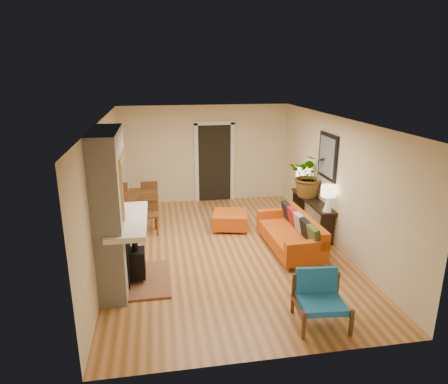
{
  "coord_description": "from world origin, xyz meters",
  "views": [
    {
      "loc": [
        -1.26,
        -7.25,
        3.46
      ],
      "look_at": [
        0.0,
        0.2,
        1.15
      ],
      "focal_mm": 32.0,
      "sensor_mm": 36.0,
      "label": 1
    }
  ],
  "objects_px": {
    "blue_chair": "(320,295)",
    "lamp_far": "(302,177)",
    "ottoman": "(230,219)",
    "lamp_near": "(328,195)",
    "sofa": "(293,234)",
    "houseplant": "(310,175)",
    "console_table": "(312,206)",
    "dining_table": "(146,199)"
  },
  "relations": [
    {
      "from": "sofa",
      "to": "console_table",
      "type": "height_order",
      "value": "sofa"
    },
    {
      "from": "blue_chair",
      "to": "lamp_far",
      "type": "height_order",
      "value": "lamp_far"
    },
    {
      "from": "sofa",
      "to": "houseplant",
      "type": "xyz_separation_m",
      "value": [
        0.73,
        1.09,
        0.9
      ]
    },
    {
      "from": "blue_chair",
      "to": "lamp_far",
      "type": "xyz_separation_m",
      "value": [
        1.16,
        3.94,
        0.67
      ]
    },
    {
      "from": "ottoman",
      "to": "console_table",
      "type": "xyz_separation_m",
      "value": [
        1.78,
        -0.39,
        0.36
      ]
    },
    {
      "from": "lamp_far",
      "to": "blue_chair",
      "type": "bearing_deg",
      "value": -106.36
    },
    {
      "from": "dining_table",
      "to": "houseplant",
      "type": "distance_m",
      "value": 3.79
    },
    {
      "from": "ottoman",
      "to": "console_table",
      "type": "bearing_deg",
      "value": -12.22
    },
    {
      "from": "ottoman",
      "to": "lamp_near",
      "type": "relative_size",
      "value": 1.67
    },
    {
      "from": "blue_chair",
      "to": "lamp_near",
      "type": "distance_m",
      "value": 2.8
    },
    {
      "from": "ottoman",
      "to": "lamp_far",
      "type": "bearing_deg",
      "value": 10.17
    },
    {
      "from": "ottoman",
      "to": "dining_table",
      "type": "distance_m",
      "value": 2.02
    },
    {
      "from": "houseplant",
      "to": "sofa",
      "type": "bearing_deg",
      "value": -123.67
    },
    {
      "from": "console_table",
      "to": "houseplant",
      "type": "relative_size",
      "value": 1.85
    },
    {
      "from": "ottoman",
      "to": "blue_chair",
      "type": "relative_size",
      "value": 1.18
    },
    {
      "from": "sofa",
      "to": "lamp_far",
      "type": "distance_m",
      "value": 1.9
    },
    {
      "from": "ottoman",
      "to": "dining_table",
      "type": "xyz_separation_m",
      "value": [
        -1.87,
        0.66,
        0.37
      ]
    },
    {
      "from": "blue_chair",
      "to": "console_table",
      "type": "height_order",
      "value": "blue_chair"
    },
    {
      "from": "sofa",
      "to": "houseplant",
      "type": "bearing_deg",
      "value": 56.33
    },
    {
      "from": "houseplant",
      "to": "dining_table",
      "type": "bearing_deg",
      "value": 166.95
    },
    {
      "from": "sofa",
      "to": "blue_chair",
      "type": "height_order",
      "value": "sofa"
    },
    {
      "from": "blue_chair",
      "to": "houseplant",
      "type": "distance_m",
      "value": 3.72
    },
    {
      "from": "console_table",
      "to": "lamp_near",
      "type": "xyz_separation_m",
      "value": [
        0.0,
        -0.78,
        0.49
      ]
    },
    {
      "from": "lamp_far",
      "to": "houseplant",
      "type": "bearing_deg",
      "value": -91.14
    },
    {
      "from": "lamp_far",
      "to": "ottoman",
      "type": "bearing_deg",
      "value": -169.83
    },
    {
      "from": "console_table",
      "to": "sofa",
      "type": "bearing_deg",
      "value": -129.73
    },
    {
      "from": "sofa",
      "to": "lamp_far",
      "type": "xyz_separation_m",
      "value": [
        0.74,
        1.59,
        0.73
      ]
    },
    {
      "from": "sofa",
      "to": "dining_table",
      "type": "bearing_deg",
      "value": 146.44
    },
    {
      "from": "blue_chair",
      "to": "lamp_near",
      "type": "relative_size",
      "value": 1.41
    },
    {
      "from": "sofa",
      "to": "console_table",
      "type": "distance_m",
      "value": 1.18
    },
    {
      "from": "sofa",
      "to": "ottoman",
      "type": "bearing_deg",
      "value": 129.42
    },
    {
      "from": "blue_chair",
      "to": "sofa",
      "type": "bearing_deg",
      "value": 79.84
    },
    {
      "from": "ottoman",
      "to": "console_table",
      "type": "relative_size",
      "value": 0.49
    },
    {
      "from": "dining_table",
      "to": "lamp_near",
      "type": "relative_size",
      "value": 3.08
    },
    {
      "from": "blue_chair",
      "to": "dining_table",
      "type": "distance_m",
      "value": 4.96
    },
    {
      "from": "dining_table",
      "to": "lamp_far",
      "type": "height_order",
      "value": "lamp_far"
    },
    {
      "from": "lamp_far",
      "to": "console_table",
      "type": "bearing_deg",
      "value": -90.0
    },
    {
      "from": "blue_chair",
      "to": "houseplant",
      "type": "height_order",
      "value": "houseplant"
    },
    {
      "from": "lamp_near",
      "to": "lamp_far",
      "type": "height_order",
      "value": "same"
    },
    {
      "from": "ottoman",
      "to": "lamp_near",
      "type": "bearing_deg",
      "value": -33.16
    },
    {
      "from": "sofa",
      "to": "houseplant",
      "type": "relative_size",
      "value": 1.93
    },
    {
      "from": "houseplant",
      "to": "blue_chair",
      "type": "bearing_deg",
      "value": -108.43
    }
  ]
}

